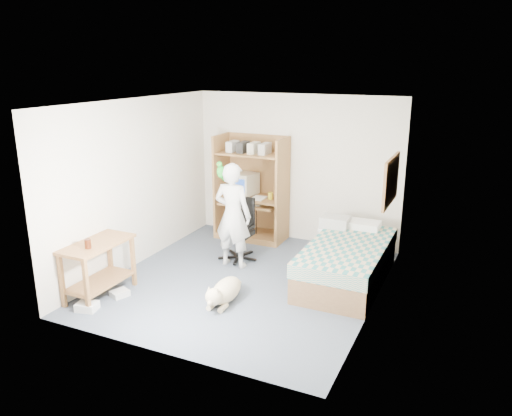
# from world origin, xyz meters

# --- Properties ---
(floor) EXTENTS (4.00, 4.00, 0.00)m
(floor) POSITION_xyz_m (0.00, 0.00, 0.00)
(floor) COLOR #454C5E
(floor) RESTS_ON ground
(wall_back) EXTENTS (3.60, 0.02, 2.50)m
(wall_back) POSITION_xyz_m (0.00, 2.00, 1.25)
(wall_back) COLOR beige
(wall_back) RESTS_ON floor
(wall_right) EXTENTS (0.02, 4.00, 2.50)m
(wall_right) POSITION_xyz_m (1.80, 0.00, 1.25)
(wall_right) COLOR beige
(wall_right) RESTS_ON floor
(wall_left) EXTENTS (0.02, 4.00, 2.50)m
(wall_left) POSITION_xyz_m (-1.80, 0.00, 1.25)
(wall_left) COLOR beige
(wall_left) RESTS_ON floor
(ceiling) EXTENTS (3.60, 4.00, 0.02)m
(ceiling) POSITION_xyz_m (0.00, 0.00, 2.50)
(ceiling) COLOR white
(ceiling) RESTS_ON wall_back
(computer_hutch) EXTENTS (1.20, 0.63, 1.80)m
(computer_hutch) POSITION_xyz_m (-0.70, 1.74, 0.82)
(computer_hutch) COLOR brown
(computer_hutch) RESTS_ON floor
(bed) EXTENTS (1.02, 2.02, 0.66)m
(bed) POSITION_xyz_m (1.30, 0.62, 0.29)
(bed) COLOR brown
(bed) RESTS_ON floor
(side_desk) EXTENTS (0.50, 1.00, 0.75)m
(side_desk) POSITION_xyz_m (-1.55, -1.20, 0.49)
(side_desk) COLOR brown
(side_desk) RESTS_ON floor
(corkboard) EXTENTS (0.04, 0.94, 0.66)m
(corkboard) POSITION_xyz_m (1.77, 0.90, 1.45)
(corkboard) COLOR olive
(corkboard) RESTS_ON wall_right
(office_chair) EXTENTS (0.54, 0.54, 0.96)m
(office_chair) POSITION_xyz_m (-0.47, 0.76, 0.34)
(office_chair) COLOR black
(office_chair) RESTS_ON floor
(person) EXTENTS (0.59, 0.40, 1.60)m
(person) POSITION_xyz_m (-0.42, 0.45, 0.80)
(person) COLOR silver
(person) RESTS_ON floor
(parrot) EXTENTS (0.12, 0.20, 0.32)m
(parrot) POSITION_xyz_m (-0.62, 0.47, 1.46)
(parrot) COLOR #13841D
(parrot) RESTS_ON person
(dog) EXTENTS (0.33, 0.95, 0.35)m
(dog) POSITION_xyz_m (0.04, -0.68, 0.15)
(dog) COLOR #CBB488
(dog) RESTS_ON floor
(printer_cart) EXTENTS (0.45, 0.36, 0.54)m
(printer_cart) POSITION_xyz_m (0.92, 1.28, 0.36)
(printer_cart) COLOR white
(printer_cart) RESTS_ON floor
(printer) EXTENTS (0.42, 0.32, 0.18)m
(printer) POSITION_xyz_m (0.92, 1.28, 0.63)
(printer) COLOR #A9AAA5
(printer) RESTS_ON printer_cart
(crt_monitor) EXTENTS (0.45, 0.47, 0.37)m
(crt_monitor) POSITION_xyz_m (-0.86, 1.75, 0.96)
(crt_monitor) COLOR beige
(crt_monitor) RESTS_ON computer_hutch
(keyboard) EXTENTS (0.46, 0.19, 0.03)m
(keyboard) POSITION_xyz_m (-0.67, 1.58, 0.67)
(keyboard) COLOR beige
(keyboard) RESTS_ON computer_hutch
(pencil_cup) EXTENTS (0.08, 0.08, 0.12)m
(pencil_cup) POSITION_xyz_m (-0.32, 1.65, 0.82)
(pencil_cup) COLOR yellow
(pencil_cup) RESTS_ON computer_hutch
(drink_glass) EXTENTS (0.08, 0.08, 0.12)m
(drink_glass) POSITION_xyz_m (-1.50, -1.40, 0.81)
(drink_glass) COLOR #3B1609
(drink_glass) RESTS_ON side_desk
(floor_box_a) EXTENTS (0.29, 0.25, 0.10)m
(floor_box_a) POSITION_xyz_m (-1.43, -1.60, 0.05)
(floor_box_a) COLOR silver
(floor_box_a) RESTS_ON floor
(floor_box_b) EXTENTS (0.25, 0.27, 0.08)m
(floor_box_b) POSITION_xyz_m (-1.31, -1.12, 0.04)
(floor_box_b) COLOR #BBBBB5
(floor_box_b) RESTS_ON floor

